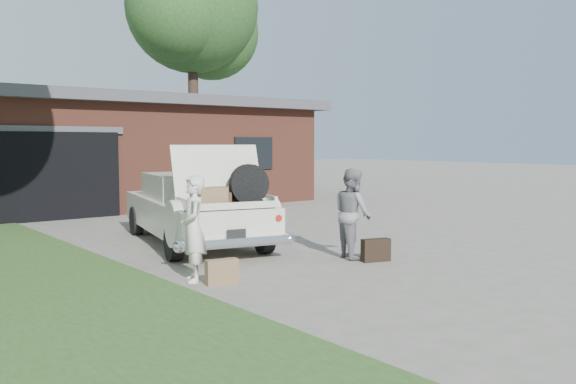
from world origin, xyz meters
TOP-DOWN VIEW (x-y plane):
  - ground at (0.00, 0.00)m, footprint 90.00×90.00m
  - house at (0.98, 11.47)m, footprint 12.80×7.80m
  - tree_right at (6.96, 15.82)m, footprint 6.50×5.65m
  - sedan at (-0.59, 2.71)m, footprint 2.85×4.98m
  - woman_left at (-2.20, -0.05)m, footprint 0.54×0.64m
  - woman_right at (0.78, -0.17)m, footprint 0.77×0.87m
  - suitcase_left at (-1.99, -0.45)m, footprint 0.47×0.22m
  - suitcase_right at (0.84, -0.65)m, footprint 0.51×0.29m

SIDE VIEW (x-z plane):
  - ground at x=0.00m, z-range 0.00..0.00m
  - suitcase_left at x=-1.99m, z-range 0.00..0.35m
  - suitcase_right at x=0.84m, z-range 0.00..0.37m
  - sedan at x=-0.59m, z-range -0.26..1.64m
  - woman_left at x=-2.20m, z-range 0.00..1.48m
  - woman_right at x=0.78m, z-range 0.00..1.51m
  - house at x=0.98m, z-range 0.02..3.32m
  - tree_right at x=6.96m, z-range 2.12..12.67m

